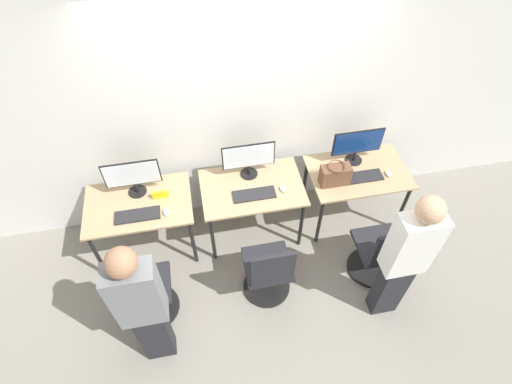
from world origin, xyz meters
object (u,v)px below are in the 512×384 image
Objects in this scene: mouse_left at (166,212)px; keyboard_right at (362,177)px; keyboard_left at (138,215)px; person_left at (142,306)px; monitor_right at (357,144)px; mouse_center at (283,189)px; office_chair_center at (268,273)px; handbag at (335,175)px; monitor_center at (249,158)px; office_chair_right at (379,253)px; office_chair_left at (148,295)px; monitor_left at (132,176)px; keyboard_center at (254,194)px; person_right at (405,258)px; mouse_right at (388,174)px.

mouse_left is 2.02m from keyboard_right.
keyboard_left is 2.29m from keyboard_right.
person_left reaches higher than monitor_right.
mouse_center is 0.85m from keyboard_right.
mouse_left is 1.17m from mouse_center.
office_chair_center is 3.04× the size of handbag.
monitor_center is 0.59× the size of office_chair_right.
keyboard_left is at bearing 91.18° from office_chair_left.
office_chair_right is (2.26, 0.02, 0.00)m from office_chair_left.
office_chair_right is at bearing -90.65° from monitor_right.
keyboard_left is 4.75× the size of mouse_center.
monitor_center is at bearing 139.14° from office_chair_right.
keyboard_right is (2.29, -0.25, -0.22)m from monitor_left.
mouse_center is at bearing 2.33° from keyboard_left.
office_chair_center is 1.13m from office_chair_right.
monitor_right is (1.14, 0.28, 0.22)m from keyboard_center.
office_chair_right is at bearing -40.86° from monitor_center.
mouse_center is at bearing 67.48° from office_chair_center.
mouse_center is 0.05× the size of person_right.
person_left is 2.72m from mouse_right.
monitor_right reaches higher than office_chair_center.
keyboard_right is (2.22, 1.09, -0.15)m from person_left.
person_left is 2.15m from person_right.
mouse_center is 1.13m from mouse_right.
monitor_center is (0.87, 0.36, 0.21)m from mouse_left.
keyboard_left is 0.47× the size of office_chair_right.
keyboard_center is at bearing -179.69° from mouse_right.
office_chair_left is at bearing -89.20° from monitor_left.
monitor_center is (1.14, 0.34, 0.22)m from keyboard_left.
handbag reaches higher than keyboard_left.
mouse_center is at bearing -9.97° from monitor_left.
person_left is at bearing -179.55° from person_right.
mouse_right is at bearing 0.31° from keyboard_center.
keyboard_left is at bearing -163.43° from monitor_center.
person_right reaches higher than handbag.
handbag is at bearing 40.14° from office_chair_center.
mouse_right is (2.57, -0.26, -0.21)m from monitor_left.
office_chair_center is at bearing 19.47° from person_left.
monitor_right is 1.79× the size of handbag.
monitor_left is at bearing 172.61° from handbag.
mouse_left is 0.10× the size of office_chair_right.
mouse_center is at bearing 26.63° from office_chair_left.
keyboard_center is 0.30m from mouse_center.
monitor_left is 5.97× the size of mouse_left.
person_right is (1.08, -1.05, 0.15)m from keyboard_center.
monitor_left reaches higher than office_chair_right.
office_chair_left is at bearing -153.37° from mouse_center.
office_chair_right is at bearing 9.85° from person_left.
handbag is (-0.59, 0.00, 0.10)m from mouse_right.
person_right reaches higher than keyboard_center.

